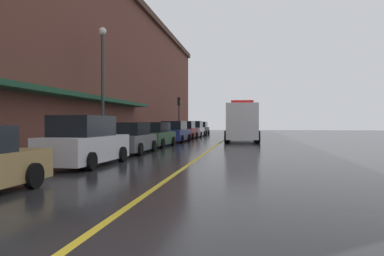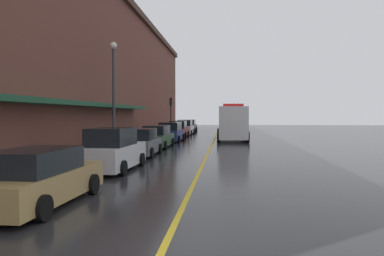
{
  "view_description": "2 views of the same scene",
  "coord_description": "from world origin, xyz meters",
  "views": [
    {
      "loc": [
        2.35,
        -4.19,
        1.65
      ],
      "look_at": [
        -1.11,
        18.6,
        1.32
      ],
      "focal_mm": 35.36,
      "sensor_mm": 36.0,
      "label": 1
    },
    {
      "loc": [
        1.17,
        -6.82,
        2.54
      ],
      "look_at": [
        -1.63,
        23.82,
        1.39
      ],
      "focal_mm": 35.03,
      "sensor_mm": 36.0,
      "label": 2
    }
  ],
  "objects": [
    {
      "name": "ground_plane",
      "position": [
        0.0,
        25.0,
        0.0
      ],
      "size": [
        112.0,
        112.0,
        0.0
      ],
      "primitive_type": "plane",
      "color": "#232326"
    },
    {
      "name": "lane_center_stripe",
      "position": [
        0.0,
        25.0,
        0.0
      ],
      "size": [
        0.16,
        70.0,
        0.01
      ],
      "primitive_type": "cube",
      "color": "gold",
      "rests_on": "ground"
    },
    {
      "name": "parked_car_2",
      "position": [
        -3.97,
        15.45,
        0.78
      ],
      "size": [
        1.99,
        4.38,
        1.66
      ],
      "rotation": [
        0.0,
        0.0,
        1.57
      ],
      "color": "#595B60",
      "rests_on": "ground"
    },
    {
      "name": "parked_car_0",
      "position": [
        -4.0,
        3.03,
        0.75
      ],
      "size": [
        2.2,
        4.95,
        1.59
      ],
      "rotation": [
        0.0,
        0.0,
        1.54
      ],
      "color": "#A5844C",
      "rests_on": "ground"
    },
    {
      "name": "parked_car_1",
      "position": [
        -3.9,
        9.56,
        0.89
      ],
      "size": [
        2.15,
        4.78,
        1.92
      ],
      "rotation": [
        0.0,
        0.0,
        1.54
      ],
      "color": "silver",
      "rests_on": "ground"
    },
    {
      "name": "parking_meter_2",
      "position": [
        -5.35,
        26.31,
        1.06
      ],
      "size": [
        0.14,
        0.18,
        1.33
      ],
      "color": "#4C4C51",
      "rests_on": "sidewalk_left"
    },
    {
      "name": "parked_car_5",
      "position": [
        -4.01,
        33.55,
        0.84
      ],
      "size": [
        2.06,
        4.4,
        1.8
      ],
      "rotation": [
        0.0,
        0.0,
        1.56
      ],
      "color": "maroon",
      "rests_on": "ground"
    },
    {
      "name": "parking_meter_1",
      "position": [
        -5.35,
        28.45,
        1.06
      ],
      "size": [
        0.14,
        0.18,
        1.33
      ],
      "color": "#4C4C51",
      "rests_on": "sidewalk_left"
    },
    {
      "name": "parked_car_6",
      "position": [
        -3.87,
        38.93,
        0.85
      ],
      "size": [
        2.05,
        4.55,
        1.83
      ],
      "rotation": [
        0.0,
        0.0,
        1.56
      ],
      "color": "silver",
      "rests_on": "ground"
    },
    {
      "name": "parking_meter_0",
      "position": [
        -5.35,
        30.37,
        1.06
      ],
      "size": [
        0.14,
        0.18,
        1.33
      ],
      "color": "#4C4C51",
      "rests_on": "sidewalk_left"
    },
    {
      "name": "box_truck",
      "position": [
        1.73,
        29.71,
        1.65
      ],
      "size": [
        3.01,
        8.97,
        3.45
      ],
      "rotation": [
        0.0,
        0.0,
        -1.55
      ],
      "color": "silver",
      "rests_on": "ground"
    },
    {
      "name": "traffic_light_near",
      "position": [
        -5.29,
        36.65,
        3.16
      ],
      "size": [
        0.38,
        0.36,
        4.3
      ],
      "color": "#232326",
      "rests_on": "sidewalk_left"
    },
    {
      "name": "parked_car_3",
      "position": [
        -3.99,
        20.94,
        0.79
      ],
      "size": [
        2.09,
        4.78,
        1.68
      ],
      "rotation": [
        0.0,
        0.0,
        1.53
      ],
      "color": "#2D5133",
      "rests_on": "ground"
    },
    {
      "name": "street_lamp_left",
      "position": [
        -5.95,
        16.42,
        4.4
      ],
      "size": [
        0.44,
        0.44,
        6.94
      ],
      "color": "#33383D",
      "rests_on": "sidewalk_left"
    },
    {
      "name": "brick_building_left",
      "position": [
        -12.92,
        23.99,
        6.33
      ],
      "size": [
        12.22,
        64.0,
        12.64
      ],
      "color": "brown",
      "rests_on": "ground"
    },
    {
      "name": "parked_car_4",
      "position": [
        -3.93,
        27.36,
        0.83
      ],
      "size": [
        2.23,
        4.79,
        1.78
      ],
      "rotation": [
        0.0,
        0.0,
        1.54
      ],
      "color": "navy",
      "rests_on": "ground"
    },
    {
      "name": "sidewalk_left",
      "position": [
        -6.2,
        25.0,
        0.07
      ],
      "size": [
        2.4,
        70.0,
        0.15
      ],
      "primitive_type": "cube",
      "color": "gray",
      "rests_on": "ground"
    },
    {
      "name": "parked_car_7",
      "position": [
        -4.02,
        45.04,
        0.83
      ],
      "size": [
        2.12,
        4.57,
        1.77
      ],
      "rotation": [
        0.0,
        0.0,
        1.57
      ],
      "color": "black",
      "rests_on": "ground"
    }
  ]
}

